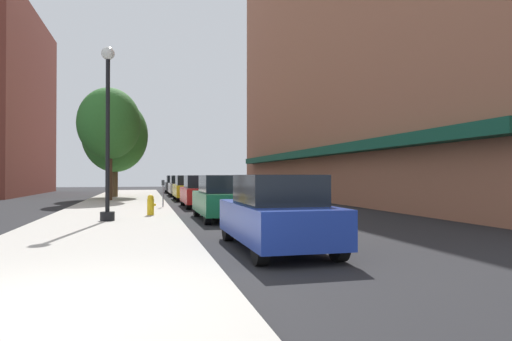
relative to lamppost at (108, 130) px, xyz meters
The scene contains 14 objects.
ground_plane 9.20m from the lamppost, 62.05° to the left, with size 90.00×90.00×0.00m, color #232326.
sidewalk_slab 9.18m from the lamppost, 89.70° to the left, with size 4.80×50.00×0.12m, color #B7B2A8.
building_right_brick 21.43m from the lamppost, 37.70° to the left, with size 6.80×40.00×26.28m.
lamppost is the anchor object (origin of this frame).
fire_hydrant 3.55m from the lamppost, 51.48° to the left, with size 0.33×0.26×0.79m.
parking_meter_near 7.08m from the lamppost, 71.80° to the left, with size 0.14×0.09×1.31m.
tree_near 13.58m from the lamppost, 94.01° to the left, with size 3.88×3.88×7.03m.
tree_mid 17.92m from the lamppost, 92.72° to the left, with size 4.63×4.63×7.11m.
car_blue 7.95m from the lamppost, 57.78° to the right, with size 1.80×4.30×1.66m.
car_green 4.73m from the lamppost, ahead, with size 1.80×4.30×1.66m.
car_red 8.69m from the lamppost, 61.03° to the left, with size 1.80×4.30×1.66m.
car_yellow 14.95m from the lamppost, 74.10° to the left, with size 1.80×4.30×1.66m.
car_silver 21.24m from the lamppost, 78.95° to the left, with size 1.80×4.30×1.66m.
car_black 27.92m from the lamppost, 81.64° to the left, with size 1.80×4.30×1.66m.
Camera 1 is at (1.17, -5.52, 1.64)m, focal length 31.39 mm.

